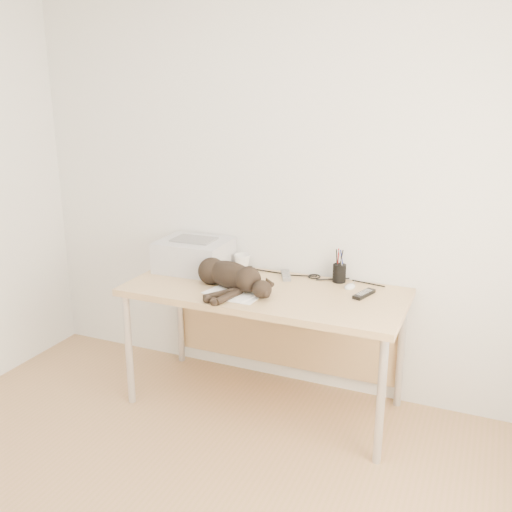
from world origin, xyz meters
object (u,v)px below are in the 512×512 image
at_px(cat, 228,276).
at_px(mouse, 350,285).
at_px(mug, 242,262).
at_px(desk, 270,305).
at_px(printer, 194,255).
at_px(pen_cup, 339,273).

xyz_separation_m(cat, mouse, (0.65, 0.28, -0.06)).
xyz_separation_m(mug, mouse, (0.71, -0.06, -0.03)).
bearing_deg(desk, printer, 171.81).
bearing_deg(cat, mug, 120.56).
height_order(desk, mouse, mouse).
relative_size(mug, pen_cup, 0.53).
height_order(cat, pen_cup, pen_cup).
relative_size(printer, mug, 4.12).
height_order(pen_cup, mouse, pen_cup).
bearing_deg(pen_cup, printer, -172.13).
relative_size(desk, mouse, 16.24).
xyz_separation_m(pen_cup, mouse, (0.08, -0.07, -0.04)).
bearing_deg(cat, printer, 165.60).
height_order(desk, mug, mug).
bearing_deg(mouse, pen_cup, 144.11).
relative_size(desk, mug, 15.08).
relative_size(desk, pen_cup, 7.98).
relative_size(pen_cup, mouse, 2.04).
relative_size(cat, mug, 6.49).
bearing_deg(printer, mouse, 2.94).
distance_m(desk, pen_cup, 0.46).
height_order(desk, pen_cup, pen_cup).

